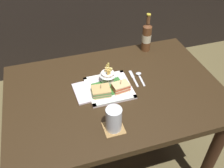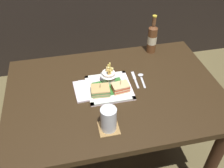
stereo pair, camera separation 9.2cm
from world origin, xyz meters
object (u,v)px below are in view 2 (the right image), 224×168
water_glass (109,120)px  knife (135,79)px  sandwich_half_right (120,87)px  beer_bottle (152,38)px  spoon (141,77)px  square_plate (109,88)px  sandwich_half_left (100,91)px  fork (81,87)px  dining_table (115,106)px  fries_cup (109,75)px

water_glass → knife: size_ratio=0.81×
sandwich_half_right → beer_bottle: 0.48m
sandwich_half_right → spoon: (0.16, 0.10, -0.03)m
knife → beer_bottle: bearing=54.4°
square_plate → sandwich_half_left: bearing=-145.8°
water_glass → fork: bearing=106.4°
fork → dining_table: bearing=-16.2°
sandwich_half_right → beer_bottle: bearing=49.7°
sandwich_half_left → dining_table: bearing=13.9°
square_plate → water_glass: bearing=-102.2°
sandwich_half_right → dining_table: bearing=140.9°
fries_cup → fork: fries_cup is taller
sandwich_half_right → fries_cup: (-0.05, 0.10, 0.02)m
fries_cup → spoon: bearing=-0.0°
fries_cup → sandwich_half_right: bearing=-63.8°
sandwich_half_left → fries_cup: 0.12m
fork → beer_bottle: bearing=28.8°
square_plate → beer_bottle: size_ratio=0.94×
fries_cup → fork: 0.17m
sandwich_half_left → beer_bottle: (0.42, 0.36, 0.07)m
fork → sandwich_half_left: bearing=-37.7°
sandwich_half_left → spoon: bearing=19.8°
square_plate → fork: bearing=166.7°
square_plate → fork: size_ratio=1.80×
dining_table → sandwich_half_right: size_ratio=12.28×
fork → knife: fork is taller
square_plate → fries_cup: fries_cup is taller
dining_table → fork: size_ratio=8.85×
sandwich_half_right → fork: size_ratio=0.72×
square_plate → fries_cup: (0.01, 0.06, 0.05)m
sandwich_half_right → knife: size_ratio=0.64×
dining_table → water_glass: (-0.09, -0.27, 0.19)m
square_plate → sandwich_half_right: sandwich_half_right is taller
dining_table → square_plate: (-0.03, 0.02, 0.14)m
sandwich_half_left → fries_cup: bearing=55.3°
fries_cup → beer_bottle: (0.36, 0.27, 0.05)m
dining_table → spoon: size_ratio=9.41×
water_glass → fork: (-0.10, 0.32, -0.05)m
dining_table → knife: bearing=26.4°
dining_table → fork: 0.24m
sandwich_half_right → water_glass: water_glass is taller
sandwich_half_right → fork: (-0.21, 0.08, -0.02)m
beer_bottle → square_plate: bearing=-138.4°
fork → spoon: 0.37m
spoon → fries_cup: bearing=180.0°
spoon → dining_table: bearing=-157.4°
knife → sandwich_half_left: bearing=-158.2°
sandwich_half_left → sandwich_half_right: sandwich_half_right is taller
square_plate → knife: 0.18m
fork → fries_cup: bearing=7.3°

